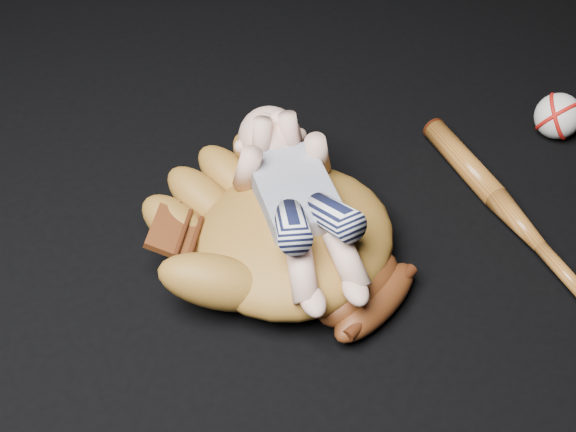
{
  "coord_description": "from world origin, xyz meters",
  "views": [
    {
      "loc": [
        -0.5,
        -0.68,
        0.85
      ],
      "look_at": [
        -0.13,
        -0.03,
        0.07
      ],
      "focal_mm": 45.0,
      "sensor_mm": 36.0,
      "label": 1
    }
  ],
  "objects_px": {
    "baseball": "(558,116)",
    "newborn_baby": "(301,200)",
    "baseball_glove": "(294,231)",
    "baseball_bat": "(505,207)"
  },
  "relations": [
    {
      "from": "baseball",
      "to": "newborn_baby",
      "type": "bearing_deg",
      "value": -176.78
    },
    {
      "from": "baseball_glove",
      "to": "baseball",
      "type": "distance_m",
      "value": 0.57
    },
    {
      "from": "baseball_glove",
      "to": "baseball_bat",
      "type": "relative_size",
      "value": 1.0
    },
    {
      "from": "baseball_bat",
      "to": "baseball",
      "type": "height_order",
      "value": "baseball"
    },
    {
      "from": "newborn_baby",
      "to": "baseball",
      "type": "relative_size",
      "value": 4.49
    },
    {
      "from": "baseball_glove",
      "to": "newborn_baby",
      "type": "xyz_separation_m",
      "value": [
        0.01,
        0.0,
        0.06
      ]
    },
    {
      "from": "baseball_glove",
      "to": "baseball",
      "type": "relative_size",
      "value": 5.3
    },
    {
      "from": "baseball_glove",
      "to": "baseball",
      "type": "bearing_deg",
      "value": -16.64
    },
    {
      "from": "baseball_bat",
      "to": "newborn_baby",
      "type": "bearing_deg",
      "value": 165.59
    },
    {
      "from": "baseball_glove",
      "to": "newborn_baby",
      "type": "bearing_deg",
      "value": -12.93
    }
  ]
}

